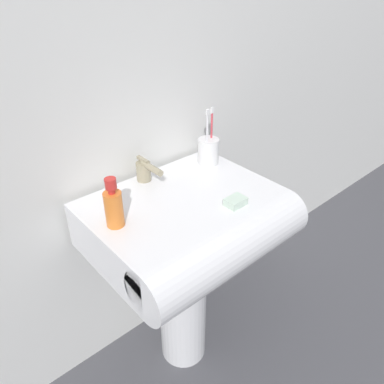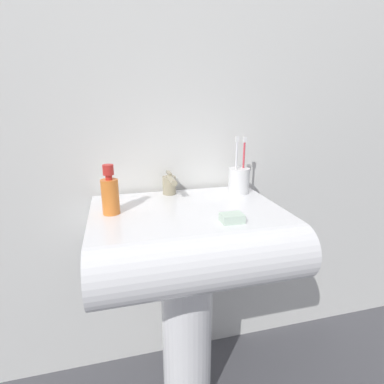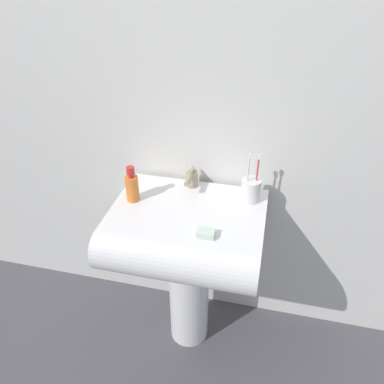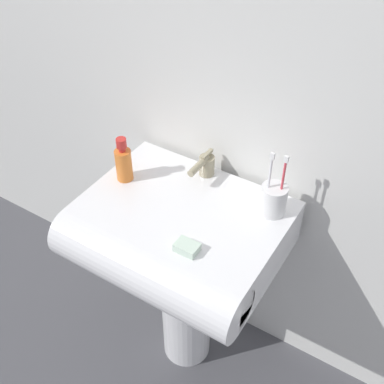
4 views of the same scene
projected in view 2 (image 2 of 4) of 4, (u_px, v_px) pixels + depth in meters
wall_back at (169, 74)px, 1.08m from camera, size 5.00×0.05×2.40m
sink_pedestal at (187, 327)px, 1.10m from camera, size 0.18×0.18×0.61m
sink_basin at (191, 238)px, 0.94m from camera, size 0.60×0.50×0.16m
faucet at (170, 184)px, 1.10m from camera, size 0.05×0.13×0.08m
toothbrush_cup at (239, 180)px, 1.12m from camera, size 0.08×0.08×0.21m
soap_bottle at (110, 194)px, 0.90m from camera, size 0.05×0.05×0.15m
bar_soap at (232, 218)px, 0.85m from camera, size 0.06×0.05×0.02m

